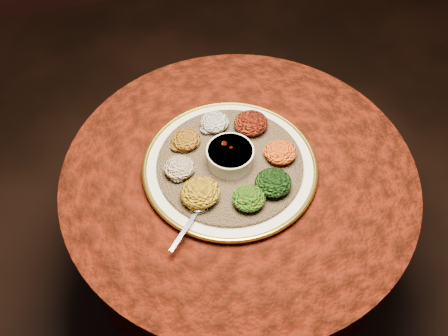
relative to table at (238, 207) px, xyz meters
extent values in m
plane|color=black|center=(0.00, 0.00, -0.55)|extent=(4.00, 4.00, 0.00)
cylinder|color=black|center=(0.00, 0.00, -0.53)|extent=(0.44, 0.44, 0.04)
cylinder|color=black|center=(0.00, 0.00, -0.21)|extent=(0.12, 0.12, 0.68)
cylinder|color=black|center=(0.00, 0.00, 0.15)|extent=(0.80, 0.80, 0.04)
cylinder|color=#440F05|center=(0.00, 0.00, 0.00)|extent=(0.93, 0.93, 0.34)
cylinder|color=#440F05|center=(0.00, 0.00, 0.17)|extent=(0.96, 0.96, 0.01)
cylinder|color=silver|center=(-0.02, 0.01, 0.19)|extent=(0.59, 0.59, 0.02)
torus|color=gold|center=(-0.02, 0.01, 0.20)|extent=(0.47, 0.47, 0.01)
cylinder|color=olive|center=(-0.02, 0.01, 0.20)|extent=(0.44, 0.44, 0.01)
cylinder|color=silver|center=(-0.02, 0.01, 0.23)|extent=(0.12, 0.12, 0.05)
cylinder|color=silver|center=(-0.02, 0.01, 0.26)|extent=(0.12, 0.12, 0.01)
cylinder|color=#630F04|center=(-0.02, 0.01, 0.25)|extent=(0.10, 0.10, 0.01)
ellipsoid|color=silver|center=(-0.14, -0.11, 0.21)|extent=(0.05, 0.04, 0.01)
cube|color=silver|center=(-0.19, -0.16, 0.21)|extent=(0.10, 0.10, 0.00)
ellipsoid|color=beige|center=(-0.03, 0.15, 0.23)|extent=(0.08, 0.08, 0.04)
ellipsoid|color=black|center=(0.07, 0.11, 0.23)|extent=(0.09, 0.09, 0.05)
ellipsoid|color=#B5720F|center=(0.11, -0.01, 0.23)|extent=(0.09, 0.08, 0.04)
ellipsoid|color=black|center=(0.06, -0.09, 0.23)|extent=(0.09, 0.09, 0.05)
ellipsoid|color=#A8450A|center=(-0.01, -0.12, 0.23)|extent=(0.08, 0.08, 0.04)
ellipsoid|color=#BE8B10|center=(-0.13, -0.07, 0.23)|extent=(0.10, 0.10, 0.05)
ellipsoid|color=maroon|center=(-0.16, 0.02, 0.23)|extent=(0.08, 0.08, 0.04)
ellipsoid|color=#894710|center=(-0.12, 0.11, 0.23)|extent=(0.08, 0.07, 0.04)
camera|label=1|loc=(-0.26, -0.76, 1.25)|focal=40.00mm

